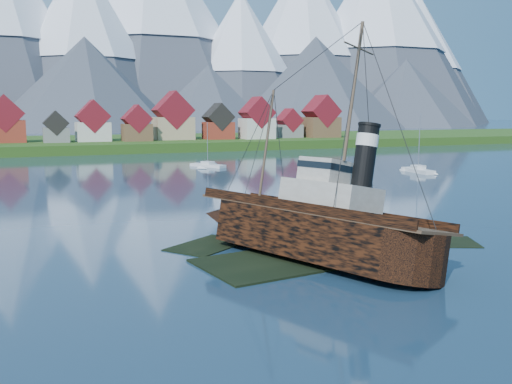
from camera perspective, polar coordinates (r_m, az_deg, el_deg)
name	(u,v)px	position (r m, az deg, el deg)	size (l,w,h in m)	color
ground	(320,251)	(53.93, 6.37, -5.87)	(1400.00, 1400.00, 0.00)	#193046
shoal	(325,248)	(56.68, 6.89, -5.55)	(31.71, 21.24, 1.14)	black
shore_bank	(94,147)	(217.61, -15.90, 4.33)	(600.00, 80.00, 3.20)	#214212
seawall	(109,154)	(180.01, -14.45, 3.67)	(600.00, 2.50, 2.00)	#3F3D38
mountains	(43,20)	(533.08, -20.53, 15.78)	(965.00, 340.00, 205.00)	#2D333D
tugboat_wreck	(303,225)	(51.63, 4.74, -3.31)	(6.45, 27.77, 22.01)	black
sailboat_d	(418,171)	(126.75, 15.90, 2.02)	(3.53, 9.92, 13.25)	silver
sailboat_e	(208,166)	(134.76, -4.85, 2.61)	(6.74, 9.44, 11.03)	silver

